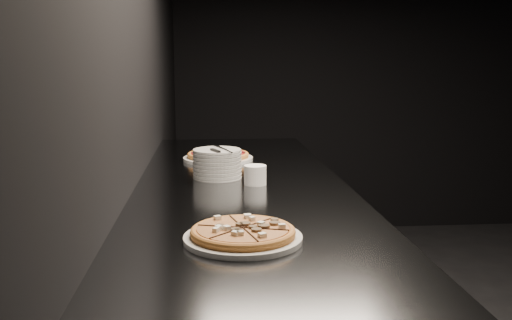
{
  "coord_description": "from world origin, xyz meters",
  "views": [
    {
      "loc": [
        -2.24,
        -1.91,
        1.35
      ],
      "look_at": [
        -2.08,
        0.05,
        1.01
      ],
      "focal_mm": 40.0,
      "sensor_mm": 36.0,
      "label": 1
    }
  ],
  "objects": [
    {
      "name": "pizza_tomato",
      "position": [
        -2.21,
        0.54,
        0.94
      ],
      "size": [
        0.31,
        0.31,
        0.04
      ],
      "rotation": [
        0.0,
        0.0,
        -0.17
      ],
      "color": "silver",
      "rests_on": "counter"
    },
    {
      "name": "ramekin",
      "position": [
        -2.08,
        0.04,
        0.96
      ],
      "size": [
        0.08,
        0.08,
        0.07
      ],
      "color": "white",
      "rests_on": "counter"
    },
    {
      "name": "cutlery",
      "position": [
        -2.21,
        0.16,
        1.03
      ],
      "size": [
        0.06,
        0.19,
        0.01
      ],
      "rotation": [
        0.0,
        0.0,
        0.38
      ],
      "color": "silver",
      "rests_on": "plate_stack"
    },
    {
      "name": "wall_back",
      "position": [
        0.0,
        2.5,
        1.4
      ],
      "size": [
        5.0,
        0.02,
        2.8
      ],
      "primitive_type": "cube",
      "color": "black",
      "rests_on": "floor"
    },
    {
      "name": "counter",
      "position": [
        -2.13,
        0.0,
        0.46
      ],
      "size": [
        0.74,
        2.44,
        0.92
      ],
      "color": "#57595E",
      "rests_on": "floor"
    },
    {
      "name": "pizza_mushroom",
      "position": [
        -2.16,
        -0.59,
        0.94
      ],
      "size": [
        0.32,
        0.32,
        0.03
      ],
      "rotation": [
        0.0,
        0.0,
        -0.28
      ],
      "color": "silver",
      "rests_on": "counter"
    },
    {
      "name": "plate_stack",
      "position": [
        -2.21,
        0.17,
        0.97
      ],
      "size": [
        0.18,
        0.18,
        0.11
      ],
      "color": "silver",
      "rests_on": "counter"
    },
    {
      "name": "wall_left",
      "position": [
        -2.5,
        0.0,
        1.4
      ],
      "size": [
        0.02,
        5.0,
        2.8
      ],
      "primitive_type": "cube",
      "color": "black",
      "rests_on": "floor"
    }
  ]
}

